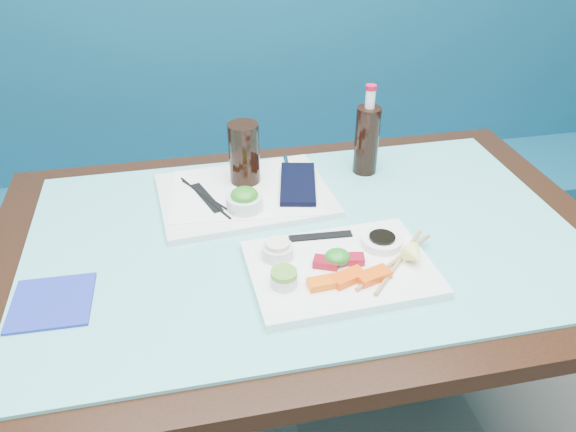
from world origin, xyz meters
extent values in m
cube|color=navy|center=(0.00, 2.22, 0.23)|extent=(3.00, 0.55, 0.45)
cube|color=navy|center=(0.00, 2.44, 0.70)|extent=(3.00, 0.12, 0.95)
cube|color=black|center=(0.00, 1.45, 0.73)|extent=(1.40, 0.90, 0.04)
cylinder|color=black|center=(-0.62, 1.82, 0.35)|extent=(0.06, 0.06, 0.71)
cylinder|color=black|center=(0.62, 1.82, 0.35)|extent=(0.06, 0.06, 0.71)
cube|color=#64C7C8|center=(0.00, 1.45, 0.75)|extent=(1.22, 0.76, 0.01)
cube|color=white|center=(0.04, 1.30, 0.77)|extent=(0.38, 0.28, 0.02)
cube|color=#FF610A|center=(-0.01, 1.24, 0.78)|extent=(0.07, 0.04, 0.02)
cube|color=#F94D09|center=(0.04, 1.25, 0.79)|extent=(0.08, 0.05, 0.02)
cube|color=#F95109|center=(0.09, 1.24, 0.79)|extent=(0.08, 0.05, 0.02)
cube|color=maroon|center=(0.01, 1.30, 0.79)|extent=(0.06, 0.05, 0.02)
cube|color=maroon|center=(0.07, 1.30, 0.78)|extent=(0.05, 0.04, 0.02)
ellipsoid|color=#1E7E1D|center=(0.04, 1.31, 0.79)|extent=(0.07, 0.06, 0.03)
cylinder|color=silver|center=(-0.08, 1.26, 0.79)|extent=(0.07, 0.07, 0.02)
cylinder|color=#5C9730|center=(-0.08, 1.26, 0.80)|extent=(0.06, 0.06, 0.01)
cylinder|color=silver|center=(-0.08, 1.35, 0.79)|extent=(0.07, 0.07, 0.03)
cylinder|color=#F6DDCA|center=(-0.08, 1.35, 0.81)|extent=(0.06, 0.06, 0.01)
cylinder|color=white|center=(0.15, 1.35, 0.79)|extent=(0.10, 0.10, 0.02)
cylinder|color=black|center=(0.15, 1.35, 0.80)|extent=(0.06, 0.06, 0.01)
cone|color=#FCFF78|center=(0.19, 1.27, 0.80)|extent=(0.05, 0.04, 0.05)
cube|color=black|center=(0.03, 1.40, 0.78)|extent=(0.14, 0.03, 0.00)
cylinder|color=#9E7B4A|center=(0.15, 1.28, 0.78)|extent=(0.21, 0.15, 0.01)
cylinder|color=#AD8351|center=(0.16, 1.28, 0.78)|extent=(0.17, 0.18, 0.01)
cube|color=white|center=(-0.11, 1.63, 0.77)|extent=(0.43, 0.34, 0.02)
cube|color=white|center=(-0.11, 1.63, 0.77)|extent=(0.38, 0.29, 0.00)
cylinder|color=silver|center=(-0.12, 1.56, 0.79)|extent=(0.10, 0.10, 0.03)
ellipsoid|color=#2A7C1C|center=(-0.12, 1.56, 0.81)|extent=(0.07, 0.07, 0.03)
cylinder|color=black|center=(-0.10, 1.69, 0.85)|extent=(0.09, 0.09, 0.16)
cube|color=black|center=(0.03, 1.63, 0.78)|extent=(0.13, 0.21, 0.02)
cylinder|color=silver|center=(0.02, 1.74, 0.78)|extent=(0.02, 0.10, 0.01)
cylinder|color=black|center=(-0.21, 1.62, 0.78)|extent=(0.11, 0.21, 0.01)
cylinder|color=black|center=(-0.20, 1.62, 0.78)|extent=(0.12, 0.19, 0.01)
cube|color=black|center=(-0.20, 1.62, 0.78)|extent=(0.07, 0.15, 0.00)
cylinder|color=black|center=(0.23, 1.70, 0.85)|extent=(0.06, 0.06, 0.18)
cylinder|color=white|center=(0.23, 1.70, 0.96)|extent=(0.03, 0.03, 0.05)
cylinder|color=red|center=(0.23, 1.70, 0.99)|extent=(0.03, 0.03, 0.01)
cube|color=#1C2A9C|center=(-0.52, 1.32, 0.76)|extent=(0.15, 0.15, 0.01)
camera|label=1|loc=(-0.25, 0.45, 1.49)|focal=35.00mm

